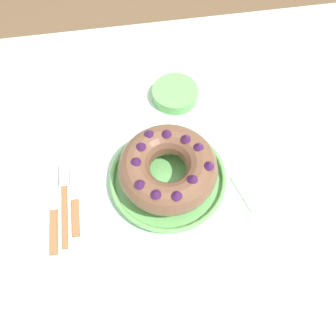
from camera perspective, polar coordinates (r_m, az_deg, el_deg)
ground_plane at (r=1.52m, az=-0.16°, el=-15.66°), size 8.00×8.00×0.00m
dining_table at (r=0.87m, az=-0.28°, el=-6.04°), size 1.51×1.23×0.75m
serving_dish at (r=0.80m, az=0.00°, el=-1.73°), size 0.28×0.28×0.03m
bundt_cake at (r=0.76m, az=0.00°, el=0.04°), size 0.23×0.23×0.09m
fork at (r=0.83m, az=-17.56°, el=-4.97°), size 0.02×0.22×0.01m
serving_knife at (r=0.82m, az=-19.23°, el=-7.27°), size 0.02×0.24×0.01m
cake_knife at (r=0.82m, az=-15.84°, el=-5.62°), size 0.02×0.20×0.01m
side_bowl at (r=0.95m, az=1.26°, el=12.80°), size 0.13×0.13×0.03m
napkin at (r=0.85m, az=16.69°, el=-2.59°), size 0.17×0.14×0.00m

